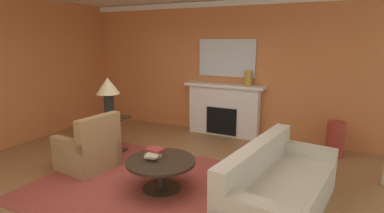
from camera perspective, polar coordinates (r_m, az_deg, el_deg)
The scene contains 17 objects.
ground_plane at distance 4.79m, azimuth -6.07°, elevation -14.04°, with size 9.18×9.18×0.00m, color olive.
wall_fireplace at distance 6.91m, azimuth 6.65°, elevation 7.02°, with size 7.66×0.12×2.96m, color #CC723D.
wall_window at distance 7.13m, azimuth -30.22°, elevation 5.56°, with size 0.12×6.24×2.96m, color #CC723D.
crown_moulding at distance 6.84m, azimuth 6.72°, elevation 18.70°, with size 7.66×0.08×0.12m, color white.
area_rug at distance 4.62m, azimuth -5.74°, elevation -15.05°, with size 3.75×2.70×0.01m, color #993D33.
fireplace at distance 6.87m, azimuth 5.94°, elevation -0.85°, with size 1.80×0.35×1.17m.
mantel_mirror at distance 6.80m, azimuth 6.53°, elevation 9.03°, with size 1.30×0.04×0.82m, color silver.
sofa at distance 4.10m, azimuth 15.85°, elevation -14.72°, with size 1.18×2.20×0.85m.
armchair_near_window at distance 5.42m, azimuth -18.74°, elevation -7.91°, with size 0.88×0.88×0.95m.
coffee_table at distance 4.47m, azimuth -5.83°, elevation -11.31°, with size 1.00×1.00×0.45m.
side_table at distance 6.00m, azimuth -15.00°, elevation -4.73°, with size 0.56×0.56×0.70m.
table_lamp at distance 5.81m, azimuth -15.46°, elevation 3.05°, with size 0.44×0.44×0.75m.
vase_tall_corner at distance 6.23m, azimuth 25.26°, elevation -5.55°, with size 0.32×0.32×0.66m, color #9E3328.
vase_mantel_right at distance 6.51m, azimuth 10.49°, elevation 5.19°, with size 0.16×0.16×0.32m, color #B7892D.
book_red_cover at distance 4.54m, azimuth -7.24°, elevation -9.07°, with size 0.19×0.18×0.05m, color tan.
book_art_folio at distance 4.42m, azimuth -7.51°, elevation -9.14°, with size 0.18×0.18×0.03m, color tan.
book_small_novel at distance 4.56m, azimuth -6.97°, elevation -8.01°, with size 0.25×0.18×0.03m, color maroon.
Camera 1 is at (2.34, -3.59, 2.15)m, focal length 28.43 mm.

